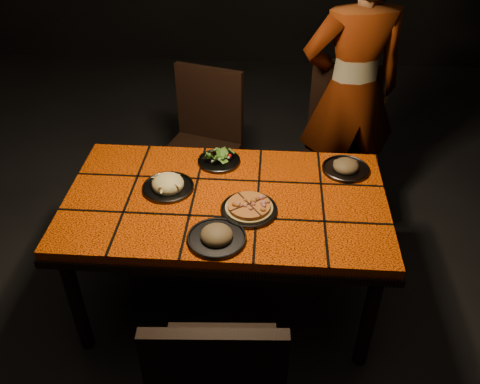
# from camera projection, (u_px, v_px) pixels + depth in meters

# --- Properties ---
(room_shell) EXTENTS (6.04, 7.04, 3.08)m
(room_shell) POSITION_uv_depth(u_px,v_px,m) (223.00, 53.00, 2.07)
(room_shell) COLOR black
(room_shell) RESTS_ON ground
(dining_table) EXTENTS (1.62, 0.92, 0.75)m
(dining_table) POSITION_uv_depth(u_px,v_px,m) (226.00, 210.00, 2.58)
(dining_table) COLOR #EF4D07
(dining_table) RESTS_ON ground
(chair_near) EXTENTS (0.49, 0.49, 1.03)m
(chair_near) POSITION_uv_depth(u_px,v_px,m) (218.00, 382.00, 1.89)
(chair_near) COLOR black
(chair_near) RESTS_ON ground
(chair_far_left) EXTENTS (0.57, 0.57, 1.01)m
(chair_far_left) POSITION_uv_depth(u_px,v_px,m) (204.00, 136.00, 3.33)
(chair_far_left) COLOR black
(chair_far_left) RESTS_ON ground
(chair_far_right) EXTENTS (0.51, 0.51, 1.03)m
(chair_far_right) POSITION_uv_depth(u_px,v_px,m) (342.00, 136.00, 3.31)
(chair_far_right) COLOR black
(chair_far_right) RESTS_ON ground
(diner) EXTENTS (0.74, 0.57, 1.79)m
(diner) POSITION_uv_depth(u_px,v_px,m) (351.00, 92.00, 3.14)
(diner) COLOR brown
(diner) RESTS_ON ground
(plate_pizza) EXTENTS (0.32, 0.32, 0.04)m
(plate_pizza) POSITION_uv_depth(u_px,v_px,m) (249.00, 208.00, 2.43)
(plate_pizza) COLOR #313136
(plate_pizza) RESTS_ON dining_table
(plate_pasta) EXTENTS (0.26, 0.26, 0.09)m
(plate_pasta) POSITION_uv_depth(u_px,v_px,m) (168.00, 185.00, 2.57)
(plate_pasta) COLOR #313136
(plate_pasta) RESTS_ON dining_table
(plate_salad) EXTENTS (0.23, 0.23, 0.07)m
(plate_salad) POSITION_uv_depth(u_px,v_px,m) (219.00, 159.00, 2.76)
(plate_salad) COLOR #313136
(plate_salad) RESTS_ON dining_table
(plate_mushroom_a) EXTENTS (0.27, 0.27, 0.09)m
(plate_mushroom_a) POSITION_uv_depth(u_px,v_px,m) (217.00, 236.00, 2.27)
(plate_mushroom_a) COLOR #313136
(plate_mushroom_a) RESTS_ON dining_table
(plate_mushroom_b) EXTENTS (0.25, 0.25, 0.08)m
(plate_mushroom_b) POSITION_uv_depth(u_px,v_px,m) (346.00, 167.00, 2.70)
(plate_mushroom_b) COLOR #313136
(plate_mushroom_b) RESTS_ON dining_table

